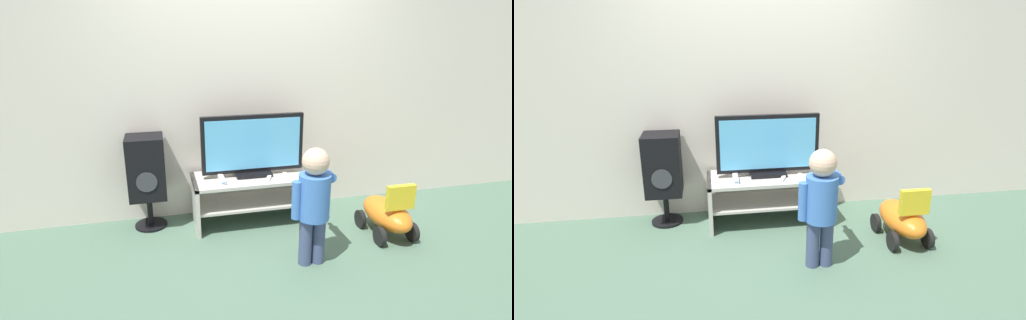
{
  "view_description": "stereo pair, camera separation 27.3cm",
  "coord_description": "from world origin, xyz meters",
  "views": [
    {
      "loc": [
        -0.81,
        -3.14,
        1.74
      ],
      "look_at": [
        0.0,
        0.15,
        0.64
      ],
      "focal_mm": 28.0,
      "sensor_mm": 36.0,
      "label": 1
    },
    {
      "loc": [
        -0.54,
        -3.19,
        1.74
      ],
      "look_at": [
        0.0,
        0.15,
        0.64
      ],
      "focal_mm": 28.0,
      "sensor_mm": 36.0,
      "label": 2
    }
  ],
  "objects": [
    {
      "name": "remote_primary",
      "position": [
        0.29,
        0.16,
        0.47
      ],
      "size": [
        0.04,
        0.13,
        0.03
      ],
      "color": "white",
      "rests_on": "tv_stand"
    },
    {
      "name": "speaker_tower",
      "position": [
        -0.96,
        0.36,
        0.56
      ],
      "size": [
        0.33,
        0.32,
        0.86
      ],
      "color": "black",
      "rests_on": "ground_plane"
    },
    {
      "name": "television",
      "position": [
        0.0,
        0.27,
        0.73
      ],
      "size": [
        0.94,
        0.2,
        0.57
      ],
      "color": "black",
      "rests_on": "tv_stand"
    },
    {
      "name": "ride_on_toy",
      "position": [
        1.08,
        -0.3,
        0.2
      ],
      "size": [
        0.35,
        0.62,
        0.53
      ],
      "color": "orange",
      "rests_on": "ground_plane"
    },
    {
      "name": "ground_plane",
      "position": [
        0.0,
        0.0,
        0.0
      ],
      "size": [
        16.0,
        16.0,
        0.0
      ],
      "primitive_type": "plane",
      "color": "#4C6B56"
    },
    {
      "name": "remote_secondary",
      "position": [
        0.11,
        0.12,
        0.47
      ],
      "size": [
        0.08,
        0.13,
        0.03
      ],
      "color": "white",
      "rests_on": "tv_stand"
    },
    {
      "name": "tv_stand",
      "position": [
        0.0,
        0.25,
        0.3
      ],
      "size": [
        1.13,
        0.49,
        0.45
      ],
      "color": "beige",
      "rests_on": "ground_plane"
    },
    {
      "name": "game_console",
      "position": [
        -0.31,
        0.16,
        0.48
      ],
      "size": [
        0.05,
        0.2,
        0.05
      ],
      "color": "white",
      "rests_on": "tv_stand"
    },
    {
      "name": "wall_back",
      "position": [
        0.0,
        0.57,
        1.3
      ],
      "size": [
        10.0,
        0.06,
        2.6
      ],
      "color": "silver",
      "rests_on": "ground_plane"
    },
    {
      "name": "child",
      "position": [
        0.27,
        -0.57,
        0.55
      ],
      "size": [
        0.36,
        0.52,
        0.94
      ],
      "color": "#3F4C72",
      "rests_on": "ground_plane"
    }
  ]
}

